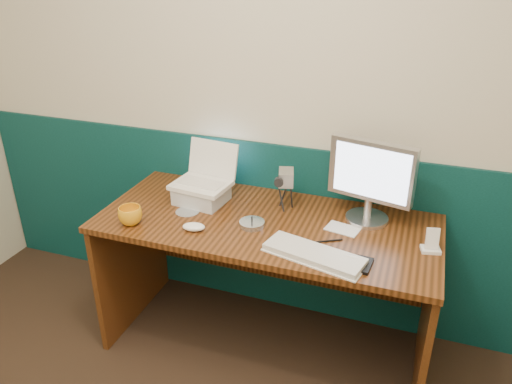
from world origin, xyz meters
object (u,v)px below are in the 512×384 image
at_px(laptop, 200,166).
at_px(keyboard, 314,255).
at_px(monitor, 371,182).
at_px(mug, 130,216).
at_px(desk, 266,286).
at_px(camcorder, 286,191).

xyz_separation_m(laptop, keyboard, (0.66, -0.31, -0.18)).
xyz_separation_m(monitor, mug, (-1.03, -0.41, -0.15)).
bearing_deg(desk, laptop, 167.72).
relative_size(keyboard, mug, 3.82).
relative_size(laptop, camcorder, 1.42).
distance_m(desk, monitor, 0.74).
bearing_deg(desk, monitor, 20.68).
relative_size(laptop, mug, 2.47).
bearing_deg(keyboard, monitor, 81.67).
distance_m(laptop, keyboard, 0.75).
distance_m(monitor, camcorder, 0.41).
distance_m(desk, mug, 0.76).
distance_m(desk, camcorder, 0.50).
xyz_separation_m(desk, camcorder, (0.05, 0.16, 0.47)).
relative_size(desk, keyboard, 3.79).
relative_size(mug, camcorder, 0.57).
xyz_separation_m(laptop, monitor, (0.82, 0.09, 0.00)).
bearing_deg(mug, monitor, 21.41).
height_order(keyboard, mug, mug).
bearing_deg(laptop, camcorder, 16.29).
xyz_separation_m(desk, mug, (-0.59, -0.24, 0.42)).
height_order(mug, camcorder, camcorder).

